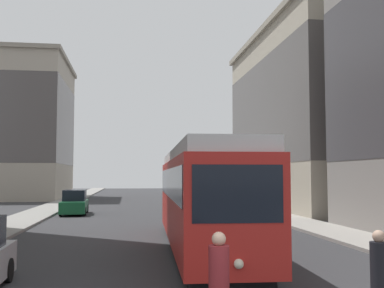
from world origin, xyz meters
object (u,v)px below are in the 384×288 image
(pedestrian_crossing_far, at_px, (380,274))
(parked_car_left_near, at_px, (75,203))
(transit_bus, at_px, (212,188))
(streetcar, at_px, (202,195))
(pedestrian_crossing_near, at_px, (219,282))

(pedestrian_crossing_far, bearing_deg, parked_car_left_near, 152.42)
(transit_bus, distance_m, pedestrian_crossing_far, 25.94)
(transit_bus, xyz_separation_m, pedestrian_crossing_far, (-1.02, -25.90, -1.15))
(streetcar, distance_m, parked_car_left_near, 18.87)
(parked_car_left_near, relative_size, pedestrian_crossing_far, 2.88)
(pedestrian_crossing_far, bearing_deg, streetcar, 148.15)
(transit_bus, xyz_separation_m, parked_car_left_near, (-10.32, 0.57, -1.10))
(transit_bus, relative_size, parked_car_left_near, 2.29)
(parked_car_left_near, relative_size, pedestrian_crossing_near, 2.76)
(parked_car_left_near, xyz_separation_m, pedestrian_crossing_near, (5.76, -26.93, -0.01))
(pedestrian_crossing_near, bearing_deg, streetcar, 23.21)
(transit_bus, relative_size, pedestrian_crossing_near, 6.31)
(transit_bus, height_order, pedestrian_crossing_far, transit_bus)
(pedestrian_crossing_far, bearing_deg, pedestrian_crossing_near, -129.50)
(streetcar, xyz_separation_m, transit_bus, (3.43, 16.95, -0.15))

